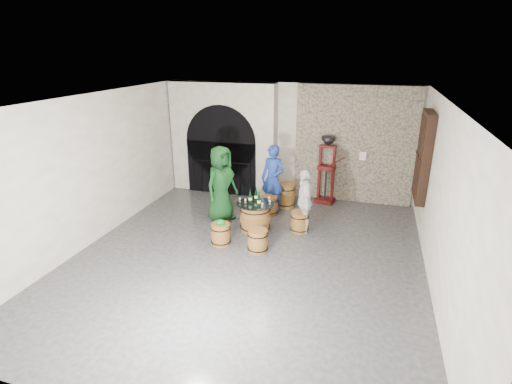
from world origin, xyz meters
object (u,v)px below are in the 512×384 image
(barrel_stool_right, at_px, (300,222))
(person_white, at_px, (304,201))
(barrel_stool_near_right, at_px, (258,241))
(wine_bottle_left, at_px, (250,197))
(barrel_stool_far, at_px, (270,205))
(wine_bottle_center, at_px, (259,200))
(barrel_stool_near_left, at_px, (221,234))
(side_barrel, at_px, (286,195))
(corking_press, at_px, (327,165))
(person_green, at_px, (221,184))
(wine_bottle_right, at_px, (256,196))
(barrel_stool_left, at_px, (222,210))
(person_blue, at_px, (273,179))
(barrel_table, at_px, (255,217))

(barrel_stool_right, bearing_deg, person_white, 12.06)
(barrel_stool_near_right, distance_m, wine_bottle_left, 1.24)
(barrel_stool_far, relative_size, wine_bottle_center, 1.50)
(barrel_stool_near_right, bearing_deg, barrel_stool_far, 97.67)
(barrel_stool_near_left, bearing_deg, barrel_stool_right, 36.23)
(side_barrel, relative_size, corking_press, 0.35)
(barrel_stool_far, xyz_separation_m, barrel_stool_right, (0.95, -0.83, 0.00))
(person_white, bearing_deg, person_green, -109.99)
(wine_bottle_right, bearing_deg, side_barrel, 74.51)
(barrel_stool_near_right, height_order, corking_press, corking_press)
(wine_bottle_left, bearing_deg, barrel_stool_right, 10.61)
(corking_press, bearing_deg, barrel_stool_near_left, -108.64)
(wine_bottle_center, bearing_deg, barrel_stool_near_right, -75.50)
(barrel_stool_near_left, relative_size, person_green, 0.26)
(barrel_stool_near_right, xyz_separation_m, wine_bottle_right, (-0.38, 1.16, 0.57))
(barrel_stool_near_left, relative_size, person_white, 0.32)
(barrel_stool_far, bearing_deg, wine_bottle_center, -87.63)
(barrel_stool_far, xyz_separation_m, person_green, (-1.06, -0.68, 0.70))
(barrel_stool_left, distance_m, barrel_stool_near_left, 1.36)
(barrel_stool_right, bearing_deg, person_blue, 131.17)
(barrel_stool_far, height_order, side_barrel, side_barrel)
(person_white, bearing_deg, barrel_table, -94.43)
(barrel_stool_far, distance_m, wine_bottle_left, 1.20)
(barrel_stool_left, bearing_deg, wine_bottle_center, -23.48)
(barrel_stool_near_right, height_order, side_barrel, side_barrel)
(barrel_table, height_order, side_barrel, barrel_table)
(corking_press, bearing_deg, barrel_stool_right, -87.33)
(person_green, relative_size, wine_bottle_left, 5.82)
(barrel_stool_near_left, bearing_deg, wine_bottle_center, 51.16)
(barrel_stool_near_right, bearing_deg, person_green, 134.49)
(person_white, bearing_deg, wine_bottle_right, -103.00)
(person_green, height_order, side_barrel, person_green)
(person_green, height_order, wine_bottle_center, person_green)
(barrel_stool_near_left, distance_m, wine_bottle_center, 1.17)
(barrel_stool_left, height_order, barrel_stool_near_right, same)
(barrel_table, distance_m, wine_bottle_right, 0.50)
(person_white, height_order, side_barrel, person_white)
(barrel_stool_near_left, height_order, person_white, person_white)
(person_white, bearing_deg, barrel_stool_near_left, -71.30)
(barrel_stool_near_left, distance_m, person_blue, 2.37)
(wine_bottle_right, bearing_deg, barrel_stool_near_right, -71.86)
(barrel_stool_left, relative_size, barrel_stool_near_right, 1.00)
(person_green, relative_size, person_white, 1.24)
(barrel_stool_left, relative_size, barrel_stool_near_left, 1.00)
(person_white, relative_size, wine_bottle_left, 4.69)
(barrel_stool_left, relative_size, person_blue, 0.27)
(barrel_stool_left, bearing_deg, wine_bottle_right, -11.75)
(barrel_table, xyz_separation_m, barrel_stool_far, (0.08, 1.05, -0.09))
(person_white, xyz_separation_m, corking_press, (0.24, 2.07, 0.32))
(wine_bottle_left, distance_m, wine_bottle_center, 0.27)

